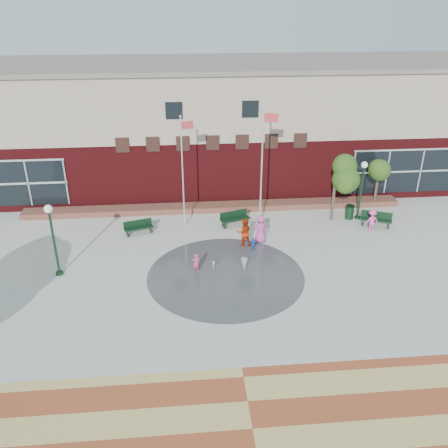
{
  "coord_description": "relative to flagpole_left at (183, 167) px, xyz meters",
  "views": [
    {
      "loc": [
        -2.04,
        -18.52,
        13.6
      ],
      "look_at": [
        0.0,
        4.0,
        2.6
      ],
      "focal_mm": 38.0,
      "sensor_mm": 36.0,
      "label": 1
    }
  ],
  "objects": [
    {
      "name": "flagpole_left",
      "position": [
        0.0,
        0.0,
        0.0
      ],
      "size": [
        0.82,
        0.29,
        7.22
      ],
      "rotation": [
        0.0,
        0.0,
        0.27
      ],
      "color": "white",
      "rests_on": "ground"
    },
    {
      "name": "water_jet_a",
      "position": [
        3.09,
        -5.95,
        -4.02
      ],
      "size": [
        0.38,
        0.38,
        0.75
      ],
      "primitive_type": "cone",
      "rotation": [
        3.14,
        0.0,
        0.0
      ],
      "color": "white",
      "rests_on": "ground"
    },
    {
      "name": "flagpole_right",
      "position": [
        4.91,
        -0.19,
        0.29
      ],
      "size": [
        0.94,
        0.28,
        7.72
      ],
      "rotation": [
        0.0,
        0.0,
        -0.22
      ],
      "color": "white",
      "rests_on": "ground"
    },
    {
      "name": "water_jet_b",
      "position": [
        1.45,
        -5.57,
        -4.02
      ],
      "size": [
        0.19,
        0.19,
        0.42
      ],
      "primitive_type": "cone",
      "rotation": [
        3.14,
        0.0,
        0.0
      ],
      "color": "white",
      "rests_on": "ground"
    },
    {
      "name": "bench_mid",
      "position": [
        3.21,
        -0.25,
        -3.71
      ],
      "size": [
        1.99,
        1.14,
        0.97
      ],
      "rotation": [
        0.0,
        0.0,
        0.34
      ],
      "color": "black",
      "rests_on": "ground"
    },
    {
      "name": "plaza_concrete",
      "position": [
        2.05,
        -5.3,
        -4.02
      ],
      "size": [
        46.0,
        18.0,
        0.01
      ],
      "primitive_type": "cube",
      "color": "#A8A8A0",
      "rests_on": "ground"
    },
    {
      "name": "flower_bed",
      "position": [
        2.05,
        2.3,
        -4.02
      ],
      "size": [
        26.0,
        1.2,
        0.4
      ],
      "primitive_type": "cube",
      "color": "maroon",
      "rests_on": "ground"
    },
    {
      "name": "tree_mid",
      "position": [
        9.72,
        -0.01,
        -0.84
      ],
      "size": [
        2.59,
        2.59,
        4.37
      ],
      "color": "#413027",
      "rests_on": "ground"
    },
    {
      "name": "tree_small_right",
      "position": [
        13.47,
        2.1,
        -1.47
      ],
      "size": [
        2.05,
        2.05,
        3.5
      ],
      "color": "#413027",
      "rests_on": "ground"
    },
    {
      "name": "adult_red",
      "position": [
        3.45,
        -3.04,
        -3.12
      ],
      "size": [
        0.9,
        0.71,
        1.8
      ],
      "primitive_type": "imported",
      "rotation": [
        0.0,
        0.0,
        3.1
      ],
      "color": "#AC2D0B",
      "rests_on": "ground"
    },
    {
      "name": "paver_band",
      "position": [
        2.05,
        -16.3,
        -4.02
      ],
      "size": [
        46.0,
        6.0,
        0.01
      ],
      "primitive_type": "cube",
      "color": "#974125",
      "rests_on": "ground"
    },
    {
      "name": "trash_can",
      "position": [
        10.97,
        0.1,
        -3.54
      ],
      "size": [
        0.58,
        0.58,
        0.96
      ],
      "color": "black",
      "rests_on": "ground"
    },
    {
      "name": "child_splash",
      "position": [
        0.51,
        -5.81,
        -3.45
      ],
      "size": [
        0.46,
        0.34,
        1.15
      ],
      "primitive_type": "imported",
      "rotation": [
        0.0,
        0.0,
        3.3
      ],
      "color": "#BF4762",
      "rests_on": "ground"
    },
    {
      "name": "bench_left",
      "position": [
        -2.92,
        -0.94,
        -3.73
      ],
      "size": [
        1.86,
        1.01,
        0.9
      ],
      "rotation": [
        0.0,
        0.0,
        0.3
      ],
      "color": "black",
      "rests_on": "ground"
    },
    {
      "name": "library_building",
      "position": [
        2.05,
        8.18,
        0.62
      ],
      "size": [
        44.4,
        10.4,
        9.2
      ],
      "color": "#4E0C0F",
      "rests_on": "ground"
    },
    {
      "name": "child_blue",
      "position": [
        3.9,
        -3.74,
        -3.57
      ],
      "size": [
        0.57,
        0.36,
        0.91
      ],
      "primitive_type": "imported",
      "rotation": [
        0.0,
        0.0,
        2.86
      ],
      "color": "blue",
      "rests_on": "ground"
    },
    {
      "name": "adult_pink",
      "position": [
        4.49,
        -2.66,
        -3.14
      ],
      "size": [
        0.88,
        0.58,
        1.77
      ],
      "primitive_type": "imported",
      "rotation": [
        0.0,
        0.0,
        3.16
      ],
      "color": "#C34599",
      "rests_on": "ground"
    },
    {
      "name": "person_bench",
      "position": [
        11.74,
        -1.78,
        -3.3
      ],
      "size": [
        0.98,
        0.62,
        1.44
      ],
      "primitive_type": "imported",
      "rotation": [
        0.0,
        0.0,
        3.24
      ],
      "color": "#ED49A4",
      "rests_on": "ground"
    },
    {
      "name": "bench_right",
      "position": [
        12.28,
        -1.21,
        -3.71
      ],
      "size": [
        2.0,
        1.25,
        0.98
      ],
      "rotation": [
        0.0,
        0.0,
        -0.4
      ],
      "color": "black",
      "rests_on": "ground"
    },
    {
      "name": "lamp_right",
      "position": [
        11.54,
        0.06,
        -1.54
      ],
      "size": [
        0.42,
        0.42,
        4.0
      ],
      "color": "black",
      "rests_on": "ground"
    },
    {
      "name": "splash_pad",
      "position": [
        2.05,
        -6.3,
        -4.02
      ],
      "size": [
        8.4,
        8.4,
        0.01
      ],
      "primitive_type": "cylinder",
      "color": "#383A3D",
      "rests_on": "ground"
    },
    {
      "name": "ground",
      "position": [
        2.05,
        -9.3,
        -4.02
      ],
      "size": [
        120.0,
        120.0,
        0.0
      ],
      "primitive_type": "plane",
      "color": "#666056",
      "rests_on": "ground"
    },
    {
      "name": "lamp_left",
      "position": [
        -6.84,
        -5.37,
        -1.49
      ],
      "size": [
        0.43,
        0.43,
        4.08
      ],
      "color": "black",
      "rests_on": "ground"
    }
  ]
}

